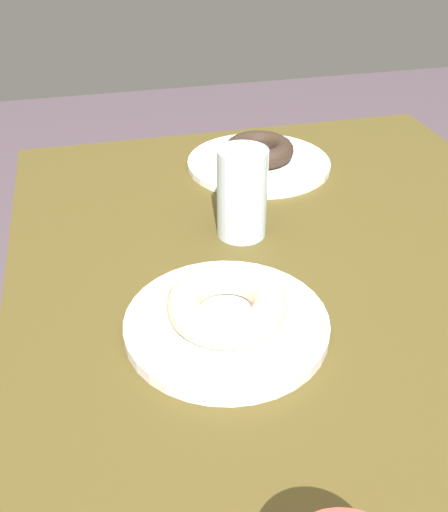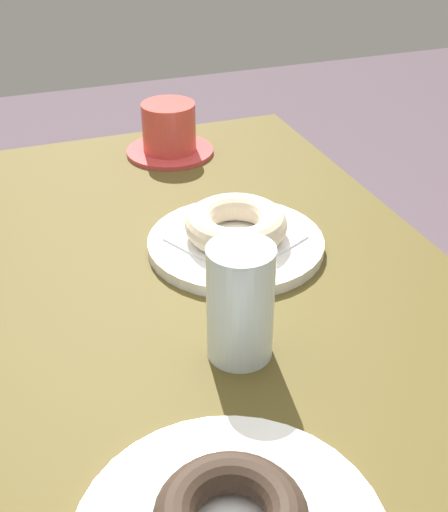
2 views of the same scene
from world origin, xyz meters
TOP-DOWN VIEW (x-y plane):
  - table at (0.00, 0.00)m, footprint 0.95×0.74m
  - plate_chocolate_ring at (0.31, -0.01)m, footprint 0.23×0.23m
  - napkin_chocolate_ring at (0.31, -0.01)m, footprint 0.15×0.15m
  - donut_chocolate_ring at (0.31, -0.01)m, footprint 0.11×0.11m
  - plate_sugar_ring at (-0.06, 0.13)m, footprint 0.22×0.22m
  - napkin_sugar_ring at (-0.06, 0.13)m, footprint 0.17×0.17m
  - donut_sugar_ring at (-0.06, 0.13)m, footprint 0.12×0.12m
  - water_glass at (0.12, 0.07)m, footprint 0.06×0.06m

SIDE VIEW (x-z plane):
  - table at x=0.00m, z-range 0.28..1.01m
  - plate_chocolate_ring at x=0.31m, z-range 0.73..0.74m
  - plate_sugar_ring at x=-0.06m, z-range 0.73..0.75m
  - napkin_chocolate_ring at x=0.31m, z-range 0.74..0.74m
  - napkin_sugar_ring at x=-0.06m, z-range 0.75..0.75m
  - donut_chocolate_ring at x=0.31m, z-range 0.74..0.78m
  - donut_sugar_ring at x=-0.06m, z-range 0.75..0.78m
  - water_glass at x=0.12m, z-range 0.73..0.85m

